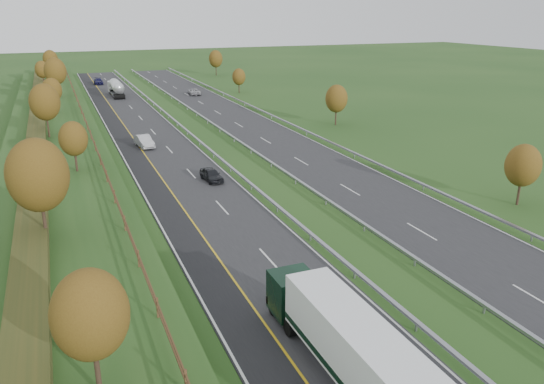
{
  "coord_description": "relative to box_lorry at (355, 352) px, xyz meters",
  "views": [
    {
      "loc": [
        -12.28,
        -10.56,
        17.84
      ],
      "look_at": [
        5.0,
        31.57,
        2.2
      ],
      "focal_mm": 35.0,
      "sensor_mm": 36.0,
      "label": 1
    }
  ],
  "objects": [
    {
      "name": "road_tanker",
      "position": [
        0.95,
        102.78,
        -0.47
      ],
      "size": [
        2.4,
        11.22,
        3.46
      ],
      "color": "silver",
      "rests_on": "near_carriageway"
    },
    {
      "name": "near_carriageway",
      "position": [
        0.44,
        52.18,
        -2.31
      ],
      "size": [
        10.5,
        200.0,
        0.04
      ],
      "primitive_type": "cube",
      "color": "#242427",
      "rests_on": "ground"
    },
    {
      "name": "trees_left",
      "position": [
        -12.2,
        48.81,
        4.04
      ],
      "size": [
        6.64,
        164.3,
        7.66
      ],
      "color": "#2D2116",
      "rests_on": "embankment_left"
    },
    {
      "name": "car_dark_near",
      "position": [
        3.14,
        35.7,
        -1.6
      ],
      "size": [
        2.01,
        4.19,
        1.38
      ],
      "primitive_type": "imported",
      "rotation": [
        0.0,
        0.0,
        0.09
      ],
      "color": "black",
      "rests_on": "near_carriageway"
    },
    {
      "name": "trees_far",
      "position": [
        30.24,
        81.39,
        1.92
      ],
      "size": [
        8.45,
        118.6,
        7.12
      ],
      "color": "#2D2116",
      "rests_on": "ground"
    },
    {
      "name": "far_carriageway",
      "position": [
        16.94,
        52.18,
        -2.31
      ],
      "size": [
        10.5,
        200.0,
        0.04
      ],
      "primitive_type": "cube",
      "color": "#242427",
      "rests_on": "ground"
    },
    {
      "name": "embankment_left",
      "position": [
        -12.56,
        52.18,
        -1.33
      ],
      "size": [
        12.0,
        200.0,
        2.0
      ],
      "primitive_type": "cube",
      "color": "#224418",
      "rests_on": "ground"
    },
    {
      "name": "hedge_left",
      "position": [
        -14.56,
        52.18,
        0.22
      ],
      "size": [
        2.2,
        180.0,
        1.1
      ],
      "primitive_type": "cube",
      "color": "#2E3716",
      "rests_on": "embankment_left"
    },
    {
      "name": "car_silver_mid",
      "position": [
        -1.16,
        53.95,
        -1.49
      ],
      "size": [
        2.27,
        5.05,
        1.61
      ],
      "primitive_type": "imported",
      "rotation": [
        0.0,
        0.0,
        0.12
      ],
      "color": "#B0AFB5",
      "rests_on": "near_carriageway"
    },
    {
      "name": "lane_markings",
      "position": [
        6.84,
        52.06,
        -2.28
      ],
      "size": [
        26.75,
        200.0,
        0.01
      ],
      "color": "silver",
      "rests_on": "near_carriageway"
    },
    {
      "name": "car_oncoming",
      "position": [
        17.13,
        98.0,
        -1.6
      ],
      "size": [
        2.62,
        5.13,
        1.39
      ],
      "primitive_type": "imported",
      "rotation": [
        0.0,
        0.0,
        3.08
      ],
      "color": "#A6A5AA",
      "rests_on": "far_carriageway"
    },
    {
      "name": "fence_left",
      "position": [
        -8.06,
        51.77,
        0.4
      ],
      "size": [
        0.12,
        189.06,
        1.2
      ],
      "color": "#422B19",
      "rests_on": "embankment_left"
    },
    {
      "name": "median_barrier_far",
      "position": [
        11.24,
        52.18,
        -1.72
      ],
      "size": [
        0.32,
        200.0,
        0.71
      ],
      "color": "gray",
      "rests_on": "ground"
    },
    {
      "name": "median_barrier_near",
      "position": [
        6.14,
        52.18,
        -1.72
      ],
      "size": [
        0.32,
        200.0,
        0.71
      ],
      "color": "gray",
      "rests_on": "ground"
    },
    {
      "name": "car_small_far",
      "position": [
        -0.95,
        124.62,
        -1.56
      ],
      "size": [
        2.1,
        5.08,
        1.47
      ],
      "primitive_type": "imported",
      "rotation": [
        0.0,
        0.0,
        -0.01
      ],
      "color": "#14133E",
      "rests_on": "near_carriageway"
    },
    {
      "name": "box_lorry",
      "position": [
        0.0,
        0.0,
        0.0
      ],
      "size": [
        2.58,
        16.28,
        4.06
      ],
      "color": "black",
      "rests_on": "near_carriageway"
    },
    {
      "name": "outer_barrier_far",
      "position": [
        22.74,
        52.18,
        -1.71
      ],
      "size": [
        0.32,
        200.0,
        0.71
      ],
      "color": "gray",
      "rests_on": "ground"
    },
    {
      "name": "ground",
      "position": [
        8.44,
        47.18,
        -2.33
      ],
      "size": [
        400.0,
        400.0,
        0.0
      ],
      "primitive_type": "plane",
      "color": "#224418",
      "rests_on": "ground"
    },
    {
      "name": "hard_shoulder",
      "position": [
        -3.31,
        52.18,
        -2.31
      ],
      "size": [
        3.0,
        200.0,
        0.04
      ],
      "primitive_type": "cube",
      "color": "black",
      "rests_on": "ground"
    }
  ]
}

